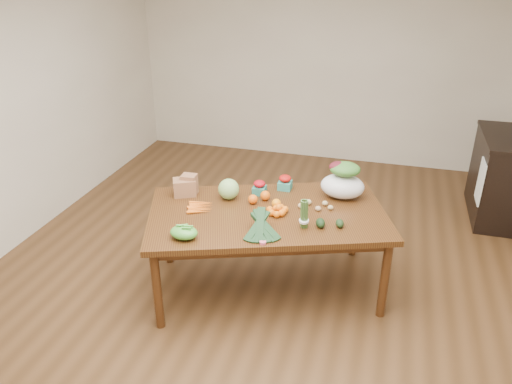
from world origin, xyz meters
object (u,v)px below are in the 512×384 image
(cabinet, at_px, (500,177))
(paper_bag, at_px, (184,186))
(cabbage, at_px, (229,189))
(asparagus_bundle, at_px, (304,214))
(salad_bag, at_px, (343,182))
(dining_table, at_px, (267,250))
(kale_bunch, at_px, (262,227))
(mandarin_cluster, at_px, (279,209))

(cabinet, relative_size, paper_bag, 3.97)
(paper_bag, bearing_deg, cabbage, 5.54)
(asparagus_bundle, xyz_separation_m, salad_bag, (0.22, 0.62, 0.02))
(dining_table, bearing_deg, cabbage, 139.17)
(cabinet, relative_size, cabbage, 5.63)
(cabinet, height_order, asparagus_bundle, asparagus_bundle)
(cabbage, relative_size, kale_bunch, 0.45)
(kale_bunch, bearing_deg, cabinet, 28.87)
(dining_table, relative_size, cabinet, 1.90)
(dining_table, relative_size, cabbage, 10.71)
(salad_bag, bearing_deg, cabinet, 44.29)
(paper_bag, xyz_separation_m, cabbage, (0.39, 0.04, -0.00))
(cabinet, distance_m, salad_bag, 2.22)
(kale_bunch, distance_m, salad_bag, 0.97)
(salad_bag, bearing_deg, dining_table, -141.73)
(cabbage, xyz_separation_m, asparagus_bundle, (0.72, -0.33, 0.03))
(paper_bag, height_order, cabbage, same)
(dining_table, relative_size, salad_bag, 5.13)
(cabinet, distance_m, asparagus_bundle, 2.82)
(asparagus_bundle, relative_size, salad_bag, 0.66)
(cabinet, bearing_deg, salad_bag, -135.71)
(mandarin_cluster, xyz_separation_m, kale_bunch, (-0.04, -0.38, 0.03))
(cabinet, relative_size, asparagus_bundle, 4.08)
(paper_bag, xyz_separation_m, mandarin_cluster, (0.88, -0.12, -0.04))
(cabinet, relative_size, mandarin_cluster, 5.67)
(cabinet, height_order, kale_bunch, cabinet)
(paper_bag, height_order, salad_bag, salad_bag)
(paper_bag, xyz_separation_m, asparagus_bundle, (1.12, -0.29, 0.03))
(paper_bag, height_order, asparagus_bundle, asparagus_bundle)
(cabbage, relative_size, asparagus_bundle, 0.72)
(dining_table, height_order, cabbage, cabbage)
(cabbage, xyz_separation_m, salad_bag, (0.94, 0.29, 0.06))
(dining_table, height_order, paper_bag, paper_bag)
(dining_table, xyz_separation_m, asparagus_bundle, (0.34, -0.18, 0.50))
(mandarin_cluster, distance_m, kale_bunch, 0.39)
(dining_table, xyz_separation_m, cabinet, (2.12, 1.96, 0.10))
(mandarin_cluster, height_order, kale_bunch, kale_bunch)
(mandarin_cluster, bearing_deg, paper_bag, 172.26)
(kale_bunch, distance_m, asparagus_bundle, 0.36)
(paper_bag, distance_m, kale_bunch, 0.98)
(dining_table, xyz_separation_m, salad_bag, (0.56, 0.44, 0.52))
(dining_table, distance_m, asparagus_bundle, 0.63)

